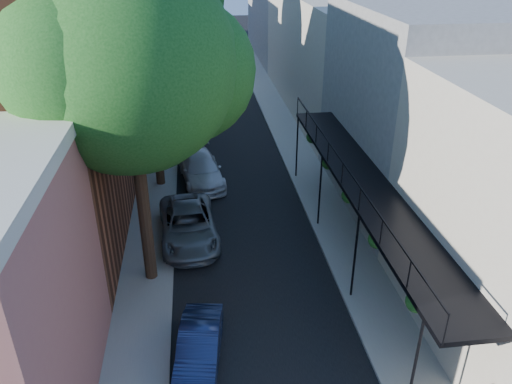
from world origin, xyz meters
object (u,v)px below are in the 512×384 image
object	(u,v)px
oak_near	(143,67)
parked_car_b	(199,347)
parked_car_d	(201,169)
parked_car_c	(189,225)
parked_car_e	(193,141)
oak_mid	(157,45)

from	to	relation	value
oak_near	parked_car_b	world-z (taller)	oak_near
oak_near	parked_car_d	distance (m)	10.82
oak_near	parked_car_c	world-z (taller)	oak_near
parked_car_c	parked_car_d	world-z (taller)	parked_car_d
parked_car_c	parked_car_e	distance (m)	9.99
parked_car_e	oak_near	bearing A→B (deg)	-91.63
oak_near	parked_car_b	distance (m)	8.73
parked_car_b	parked_car_d	distance (m)	12.52
parked_car_b	parked_car_c	distance (m)	6.95
oak_mid	parked_car_d	xyz separation A→B (m)	(1.72, -0.06, -6.36)
oak_mid	parked_car_b	bearing A→B (deg)	-84.05
parked_car_c	oak_mid	bearing A→B (deg)	96.35
oak_mid	parked_car_b	distance (m)	14.21
parked_car_b	parked_car_e	bearing A→B (deg)	97.42
oak_mid	parked_car_e	world-z (taller)	oak_mid
parked_car_d	parked_car_e	distance (m)	4.43
parked_car_e	oak_mid	bearing A→B (deg)	-102.93
oak_mid	oak_near	bearing A→B (deg)	-89.63
parked_car_c	oak_near	bearing A→B (deg)	-117.03
oak_near	parked_car_c	bearing A→B (deg)	67.10
parked_car_b	parked_car_e	world-z (taller)	parked_car_e
oak_mid	parked_car_b	size ratio (longest dim) A/B	2.95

